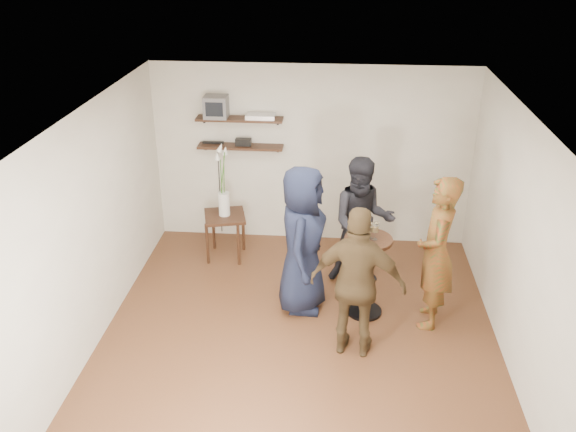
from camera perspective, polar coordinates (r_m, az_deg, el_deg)
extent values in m
cube|color=#462616|center=(7.11, 1.02, -11.40)|extent=(4.50, 5.00, 0.04)
cube|color=white|center=(5.92, 1.22, 9.50)|extent=(4.50, 5.00, 0.04)
cube|color=beige|center=(8.72, 2.25, 5.70)|extent=(4.50, 0.04, 2.60)
cube|color=beige|center=(4.34, -1.28, -17.38)|extent=(4.50, 0.04, 2.60)
cube|color=beige|center=(6.92, -18.00, -1.08)|extent=(0.04, 5.00, 2.60)
cube|color=beige|center=(6.68, 20.95, -2.57)|extent=(0.04, 5.00, 2.60)
cube|color=black|center=(8.51, -4.56, 9.04)|extent=(1.20, 0.25, 0.04)
cube|color=black|center=(8.63, -4.47, 6.49)|extent=(1.20, 0.25, 0.04)
cube|color=#59595B|center=(8.52, -6.73, 10.14)|extent=(0.32, 0.30, 0.30)
cube|color=silver|center=(8.46, -2.57, 9.32)|extent=(0.40, 0.24, 0.06)
cube|color=black|center=(8.61, -4.20, 6.91)|extent=(0.22, 0.10, 0.10)
cube|color=black|center=(8.74, -7.01, 6.84)|extent=(0.30, 0.05, 0.03)
cube|color=black|center=(8.45, -5.95, -0.02)|extent=(0.66, 0.66, 0.04)
cylinder|color=black|center=(8.45, -7.56, -2.59)|extent=(0.04, 0.04, 0.61)
cylinder|color=black|center=(8.37, -4.65, -2.73)|extent=(0.04, 0.04, 0.61)
cylinder|color=black|center=(8.83, -6.99, -1.27)|extent=(0.04, 0.04, 0.61)
cylinder|color=black|center=(8.75, -4.20, -1.39)|extent=(0.04, 0.04, 0.61)
cylinder|color=silver|center=(8.37, -6.00, 1.13)|extent=(0.15, 0.15, 0.33)
cylinder|color=#2F631C|center=(8.25, -6.24, 3.25)|extent=(0.01, 0.08, 0.60)
cone|color=silver|center=(8.12, -6.65, 5.66)|extent=(0.08, 0.09, 0.13)
cylinder|color=#2F631C|center=(8.24, -6.00, 3.48)|extent=(0.04, 0.06, 0.67)
cone|color=silver|center=(8.11, -5.90, 6.15)|extent=(0.12, 0.13, 0.14)
cylinder|color=#2F631C|center=(8.20, -6.15, 3.63)|extent=(0.11, 0.09, 0.73)
cone|color=silver|center=(8.03, -6.33, 6.42)|extent=(0.14, 0.14, 0.14)
cylinder|color=black|center=(7.06, 7.54, -2.22)|extent=(0.56, 0.56, 0.04)
cylinder|color=black|center=(7.30, 7.33, -5.64)|extent=(0.07, 0.07, 0.94)
cylinder|color=black|center=(7.56, 7.12, -8.79)|extent=(0.43, 0.43, 0.03)
cylinder|color=silver|center=(7.03, 7.04, -2.13)|extent=(0.06, 0.06, 0.00)
cylinder|color=silver|center=(7.01, 7.06, -1.81)|extent=(0.01, 0.01, 0.08)
cylinder|color=silver|center=(6.96, 7.10, -1.13)|extent=(0.06, 0.06, 0.10)
cylinder|color=#E3B85D|center=(6.97, 7.09, -1.29)|extent=(0.06, 0.06, 0.06)
cylinder|color=silver|center=(7.03, 8.12, -2.17)|extent=(0.06, 0.06, 0.00)
cylinder|color=silver|center=(7.01, 8.15, -1.82)|extent=(0.01, 0.01, 0.09)
cylinder|color=silver|center=(6.96, 8.20, -1.05)|extent=(0.07, 0.07, 0.11)
cylinder|color=#E3B85D|center=(6.97, 8.19, -1.23)|extent=(0.06, 0.06, 0.06)
cylinder|color=silver|center=(7.10, 7.39, -1.82)|extent=(0.06, 0.06, 0.00)
cylinder|color=silver|center=(7.08, 7.41, -1.47)|extent=(0.01, 0.01, 0.09)
cylinder|color=silver|center=(7.04, 7.45, -0.73)|extent=(0.07, 0.07, 0.11)
cylinder|color=#E3B85D|center=(7.05, 7.44, -0.90)|extent=(0.06, 0.06, 0.06)
cylinder|color=silver|center=(7.05, 7.67, -2.05)|extent=(0.05, 0.05, 0.00)
cylinder|color=silver|center=(7.03, 7.69, -1.75)|extent=(0.01, 0.01, 0.08)
cylinder|color=silver|center=(6.99, 7.73, -1.08)|extent=(0.06, 0.06, 0.10)
cylinder|color=#E3B85D|center=(7.00, 7.72, -1.24)|extent=(0.06, 0.06, 0.05)
imported|color=#A82813|center=(7.07, 13.70, -3.40)|extent=(0.54, 0.73, 1.84)
imported|color=black|center=(7.81, 6.97, -0.52)|extent=(0.86, 0.69, 1.70)
imported|color=black|center=(7.17, 1.37, -2.26)|extent=(0.67, 0.95, 1.83)
imported|color=#45331D|center=(6.46, 6.54, -6.31)|extent=(1.07, 0.59, 1.73)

